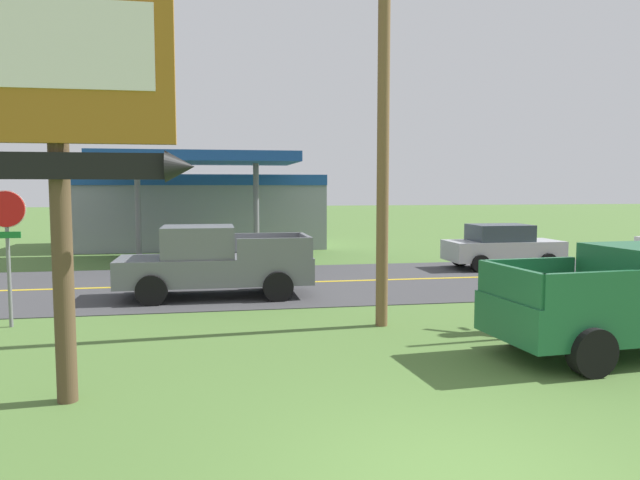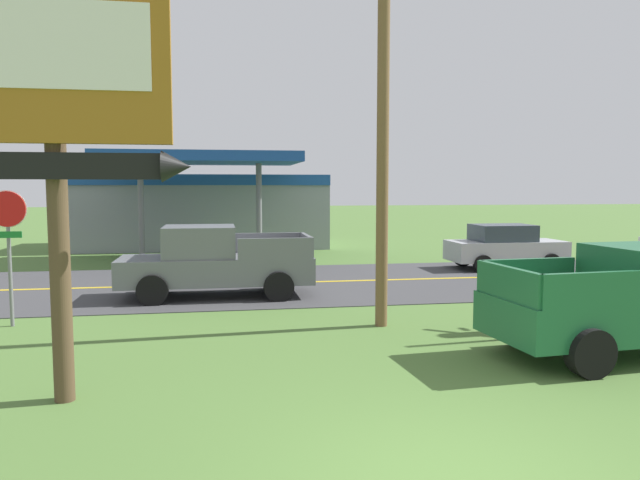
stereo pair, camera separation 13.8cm
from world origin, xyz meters
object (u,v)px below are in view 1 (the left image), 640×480
object	(u,v)px
gas_station	(201,208)
car_silver_mid_lane	(502,246)
stop_sign	(7,234)
pickup_grey_on_road	(213,262)
motel_sign	(60,108)
utility_pole	(384,81)
pickup_green_parked_on_lawn	(634,301)

from	to	relation	value
gas_station	car_silver_mid_lane	size ratio (longest dim) A/B	2.86
gas_station	stop_sign	bearing A→B (deg)	-102.24
pickup_grey_on_road	stop_sign	bearing A→B (deg)	-146.81
gas_station	car_silver_mid_lane	distance (m)	15.28
car_silver_mid_lane	motel_sign	bearing A→B (deg)	-136.35
utility_pole	car_silver_mid_lane	bearing A→B (deg)	49.39
motel_sign	gas_station	world-z (taller)	motel_sign
pickup_grey_on_road	gas_station	bearing A→B (deg)	92.28
stop_sign	gas_station	xyz separation A→B (m)	(3.74, 17.25, -0.08)
utility_pole	pickup_green_parked_on_lawn	distance (m)	6.48
gas_station	pickup_green_parked_on_lawn	bearing A→B (deg)	-69.35
motel_sign	pickup_grey_on_road	distance (m)	8.76
utility_pole	pickup_grey_on_road	world-z (taller)	utility_pole
utility_pole	car_silver_mid_lane	world-z (taller)	utility_pole
motel_sign	pickup_grey_on_road	xyz separation A→B (m)	(1.98, 7.94, -3.11)
stop_sign	utility_pole	size ratio (longest dim) A/B	0.30
stop_sign	pickup_green_parked_on_lawn	distance (m)	12.58
stop_sign	pickup_grey_on_road	bearing A→B (deg)	33.19
motel_sign	stop_sign	xyz separation A→B (m)	(-2.34, 5.12, -2.04)
motel_sign	pickup_grey_on_road	world-z (taller)	motel_sign
motel_sign	utility_pole	size ratio (longest dim) A/B	0.60
car_silver_mid_lane	stop_sign	bearing A→B (deg)	-155.34
stop_sign	car_silver_mid_lane	bearing A→B (deg)	24.66
gas_station	pickup_green_parked_on_lawn	size ratio (longest dim) A/B	2.25
motel_sign	car_silver_mid_lane	world-z (taller)	motel_sign
pickup_green_parked_on_lawn	car_silver_mid_lane	size ratio (longest dim) A/B	1.27
pickup_green_parked_on_lawn	motel_sign	bearing A→B (deg)	-174.38
utility_pole	pickup_green_parked_on_lawn	size ratio (longest dim) A/B	1.85
motel_sign	stop_sign	bearing A→B (deg)	114.54
gas_station	pickup_green_parked_on_lawn	xyz separation A→B (m)	(8.08, -21.44, -0.98)
pickup_green_parked_on_lawn	gas_station	bearing A→B (deg)	110.65
motel_sign	pickup_green_parked_on_lawn	distance (m)	10.02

